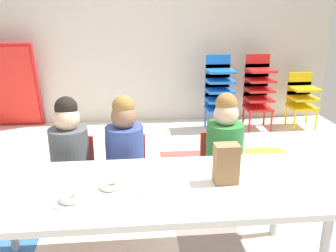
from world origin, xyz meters
TOP-DOWN VIEW (x-y plane):
  - ground_plane at (0.01, 0.00)m, footprint 5.23×4.64m
  - back_wall at (0.00, 2.32)m, footprint 5.23×0.10m
  - craft_table at (0.04, -0.74)m, footprint 1.86×0.74m
  - seated_child_near_camera at (-0.47, -0.14)m, footprint 0.32×0.32m
  - seated_child_middle_seat at (-0.10, -0.14)m, footprint 0.34×0.34m
  - seated_child_far_right at (0.60, -0.14)m, footprint 0.33×0.33m
  - kid_chair_blue_stack at (1.03, 1.84)m, footprint 0.32×0.30m
  - kid_chair_red_stack at (1.53, 1.84)m, footprint 0.32×0.30m
  - kid_chair_yellow_stack at (2.11, 1.84)m, footprint 0.32×0.30m
  - folded_activity_table at (-1.64, 2.12)m, footprint 0.90×0.29m
  - paper_bag_brown at (0.45, -0.74)m, footprint 0.13×0.09m
  - paper_plate_near_edge at (-0.35, -0.87)m, footprint 0.18×0.18m
  - paper_plate_center_table at (0.06, -0.75)m, footprint 0.18×0.18m
  - donut_powdered_on_plate at (-0.35, -0.87)m, footprint 0.11×0.11m
  - donut_powdered_loose at (-0.16, -0.74)m, footprint 0.12×0.12m

SIDE VIEW (x-z plane):
  - ground_plane at x=0.01m, z-range -0.02..0.00m
  - kid_chair_yellow_stack at x=2.11m, z-range 0.06..0.74m
  - kid_chair_blue_stack at x=1.03m, z-range 0.06..0.98m
  - kid_chair_red_stack at x=1.53m, z-range 0.06..0.98m
  - craft_table at x=0.04m, z-range 0.24..0.81m
  - folded_activity_table at x=-1.64m, z-range -0.01..1.08m
  - seated_child_near_camera at x=-0.47m, z-range 0.10..1.01m
  - seated_child_middle_seat at x=-0.10m, z-range 0.10..1.01m
  - seated_child_far_right at x=0.60m, z-range 0.10..1.01m
  - paper_plate_near_edge at x=-0.35m, z-range 0.57..0.58m
  - paper_plate_center_table at x=0.06m, z-range 0.57..0.58m
  - donut_powdered_loose at x=-0.16m, z-range 0.57..0.60m
  - donut_powdered_on_plate at x=-0.35m, z-range 0.58..0.61m
  - paper_bag_brown at x=0.45m, z-range 0.57..0.79m
  - back_wall at x=0.00m, z-range 0.00..2.60m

